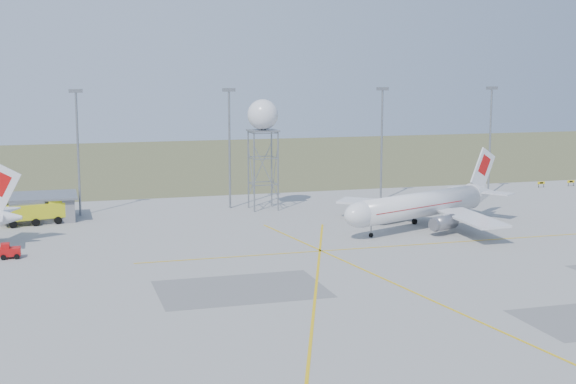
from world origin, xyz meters
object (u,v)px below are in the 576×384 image
object	(u,v)px
baggage_tug	(10,253)
fire_truck	(35,213)
airliner_main	(422,205)
radar_tower	(263,148)

from	to	relation	value
baggage_tug	fire_truck	bearing A→B (deg)	83.80
airliner_main	radar_tower	world-z (taller)	radar_tower
fire_truck	baggage_tug	xyz separation A→B (m)	(-2.72, -22.78, -1.07)
airliner_main	radar_tower	bearing A→B (deg)	-73.57
airliner_main	baggage_tug	bearing A→B (deg)	-19.99
fire_truck	baggage_tug	bearing A→B (deg)	-109.88
airliner_main	fire_truck	world-z (taller)	airliner_main
airliner_main	fire_truck	xyz separation A→B (m)	(-55.84, 19.56, -1.65)
radar_tower	baggage_tug	world-z (taller)	radar_tower
radar_tower	baggage_tug	distance (m)	48.49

